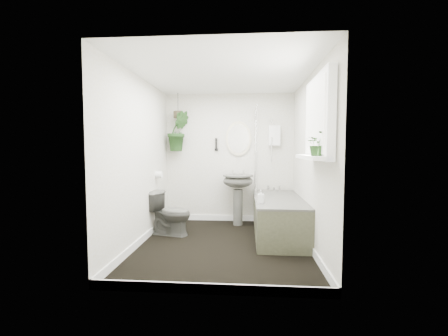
{
  "coord_description": "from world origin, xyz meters",
  "views": [
    {
      "loc": [
        0.32,
        -4.01,
        1.33
      ],
      "look_at": [
        0.0,
        0.15,
        1.05
      ],
      "focal_mm": 24.0,
      "sensor_mm": 36.0,
      "label": 1
    }
  ],
  "objects": [
    {
      "name": "oval_mirror",
      "position": [
        0.17,
        1.37,
        1.5
      ],
      "size": [
        0.46,
        0.03,
        0.62
      ],
      "primitive_type": "ellipsoid",
      "color": "beige",
      "rests_on": "wall_back"
    },
    {
      "name": "pedestal_sink",
      "position": [
        0.17,
        1.1,
        0.44
      ],
      "size": [
        0.6,
        0.54,
        0.88
      ],
      "primitive_type": null,
      "rotation": [
        0.0,
        0.0,
        0.21
      ],
      "color": "#454540",
      "rests_on": "floor"
    },
    {
      "name": "ceiling",
      "position": [
        0.0,
        0.0,
        2.31
      ],
      "size": [
        2.3,
        2.8,
        0.02
      ],
      "primitive_type": "cube",
      "color": "white",
      "rests_on": "ground"
    },
    {
      "name": "skirting",
      "position": [
        0.0,
        0.0,
        0.05
      ],
      "size": [
        2.3,
        2.8,
        0.1
      ],
      "primitive_type": "cube",
      "color": "white",
      "rests_on": "floor"
    },
    {
      "name": "soap_bottle",
      "position": [
        0.51,
        0.05,
        0.67
      ],
      "size": [
        0.09,
        0.09,
        0.18
      ],
      "primitive_type": "imported",
      "rotation": [
        0.0,
        0.0,
        -0.11
      ],
      "color": "black",
      "rests_on": "bathtub"
    },
    {
      "name": "floor",
      "position": [
        0.0,
        0.0,
        -0.01
      ],
      "size": [
        2.3,
        2.8,
        0.02
      ],
      "primitive_type": "cube",
      "color": "black",
      "rests_on": "ground"
    },
    {
      "name": "toilet_roll_holder",
      "position": [
        -1.1,
        0.7,
        0.9
      ],
      "size": [
        0.11,
        0.11,
        0.11
      ],
      "primitive_type": "cylinder",
      "rotation": [
        0.0,
        1.57,
        0.0
      ],
      "color": "white",
      "rests_on": "wall_left"
    },
    {
      "name": "shower_box",
      "position": [
        0.8,
        1.34,
        1.55
      ],
      "size": [
        0.2,
        0.1,
        0.35
      ],
      "primitive_type": "cube",
      "color": "white",
      "rests_on": "wall_back"
    },
    {
      "name": "window_recess",
      "position": [
        1.09,
        -0.7,
        1.65
      ],
      "size": [
        0.08,
        1.0,
        0.9
      ],
      "primitive_type": "cube",
      "color": "white",
      "rests_on": "wall_right"
    },
    {
      "name": "hanging_plant",
      "position": [
        -0.9,
        1.25,
        1.63
      ],
      "size": [
        0.48,
        0.45,
        0.71
      ],
      "primitive_type": "imported",
      "rotation": [
        0.0,
        0.0,
        0.43
      ],
      "color": "black",
      "rests_on": "ceiling"
    },
    {
      "name": "wall_right",
      "position": [
        1.16,
        0.0,
        1.15
      ],
      "size": [
        0.02,
        2.8,
        2.3
      ],
      "primitive_type": "cube",
      "color": "silver",
      "rests_on": "ground"
    },
    {
      "name": "window_sill",
      "position": [
        1.02,
        -0.7,
        1.23
      ],
      "size": [
        0.18,
        1.0,
        0.04
      ],
      "primitive_type": "cube",
      "color": "white",
      "rests_on": "wall_right"
    },
    {
      "name": "window_blinds",
      "position": [
        1.04,
        -0.7,
        1.65
      ],
      "size": [
        0.01,
        0.86,
        0.76
      ],
      "primitive_type": "cube",
      "color": "white",
      "rests_on": "wall_right"
    },
    {
      "name": "wall_front",
      "position": [
        0.0,
        -1.41,
        1.15
      ],
      "size": [
        2.3,
        0.02,
        2.3
      ],
      "primitive_type": "cube",
      "color": "silver",
      "rests_on": "ground"
    },
    {
      "name": "bathtub",
      "position": [
        0.8,
        0.5,
        0.29
      ],
      "size": [
        0.72,
        1.72,
        0.58
      ],
      "primitive_type": null,
      "color": "#454540",
      "rests_on": "floor"
    },
    {
      "name": "toilet",
      "position": [
        -0.85,
        0.44,
        0.33
      ],
      "size": [
        0.72,
        0.52,
        0.67
      ],
      "primitive_type": "imported",
      "rotation": [
        0.0,
        0.0,
        1.33
      ],
      "color": "#454540",
      "rests_on": "floor"
    },
    {
      "name": "bath_screen",
      "position": [
        0.47,
        0.99,
        1.28
      ],
      "size": [
        0.04,
        0.72,
        1.4
      ],
      "primitive_type": null,
      "color": "silver",
      "rests_on": "bathtub"
    },
    {
      "name": "wall_back",
      "position": [
        0.0,
        1.41,
        1.15
      ],
      "size": [
        2.3,
        0.02,
        2.3
      ],
      "primitive_type": "cube",
      "color": "silver",
      "rests_on": "ground"
    },
    {
      "name": "sill_plant",
      "position": [
        1.01,
        -0.99,
        1.37
      ],
      "size": [
        0.24,
        0.22,
        0.24
      ],
      "primitive_type": "imported",
      "rotation": [
        0.0,
        0.0,
        0.14
      ],
      "color": "black",
      "rests_on": "window_sill"
    },
    {
      "name": "wall_sconce",
      "position": [
        -0.23,
        1.36,
        1.4
      ],
      "size": [
        0.04,
        0.04,
        0.22
      ],
      "primitive_type": "cylinder",
      "color": "black",
      "rests_on": "wall_back"
    },
    {
      "name": "hanging_pot",
      "position": [
        -0.9,
        1.25,
        1.92
      ],
      "size": [
        0.16,
        0.16,
        0.12
      ],
      "primitive_type": "cylinder",
      "color": "#3B3321",
      "rests_on": "ceiling"
    },
    {
      "name": "wall_left",
      "position": [
        -1.16,
        0.0,
        1.15
      ],
      "size": [
        0.02,
        2.8,
        2.3
      ],
      "primitive_type": "cube",
      "color": "silver",
      "rests_on": "ground"
    }
  ]
}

